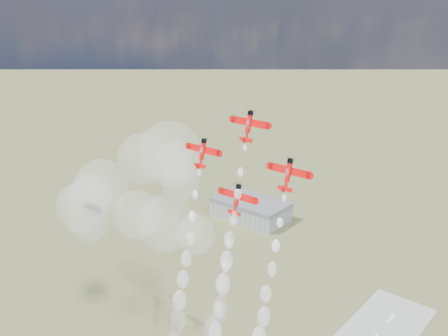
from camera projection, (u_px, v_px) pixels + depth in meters
hangar at (251, 209)px, 355.20m from camera, size 50.00×28.00×13.00m
plane_lead at (249, 125)px, 129.05m from camera, size 11.09×4.18×7.79m
plane_left at (202, 152)px, 138.27m from camera, size 11.09×4.18×7.79m
plane_right at (288, 174)px, 122.38m from camera, size 11.09×4.18×7.79m
plane_slot at (237, 199)px, 131.60m from camera, size 11.09×4.18×7.79m
smoke_trail_lead at (215, 326)px, 136.20m from camera, size 5.21×17.83×61.42m
drifted_smoke_cloud at (135, 192)px, 178.62m from camera, size 62.14×38.75×47.61m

